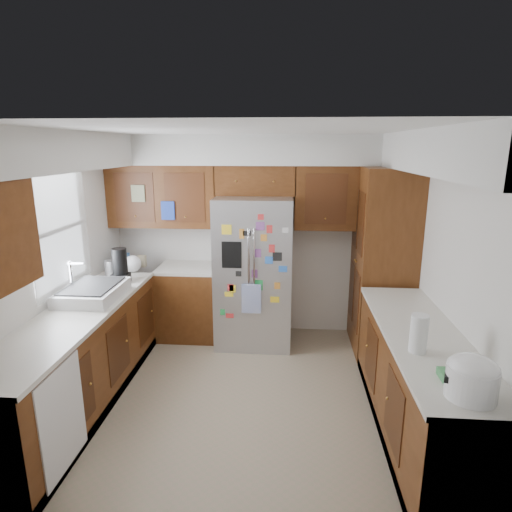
% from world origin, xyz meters
% --- Properties ---
extents(floor, '(3.60, 3.60, 0.00)m').
position_xyz_m(floor, '(0.00, 0.00, 0.00)').
color(floor, gray).
rests_on(floor, ground).
extents(room_shell, '(3.64, 3.24, 2.52)m').
position_xyz_m(room_shell, '(-0.11, 0.36, 1.82)').
color(room_shell, silver).
rests_on(room_shell, ground).
extents(left_counter_run, '(1.36, 3.20, 0.92)m').
position_xyz_m(left_counter_run, '(-1.36, 0.03, 0.43)').
color(left_counter_run, '#49250E').
rests_on(left_counter_run, ground).
extents(right_counter_run, '(0.63, 2.25, 0.92)m').
position_xyz_m(right_counter_run, '(1.50, -0.47, 0.42)').
color(right_counter_run, '#49250E').
rests_on(right_counter_run, ground).
extents(pantry, '(0.60, 0.90, 2.15)m').
position_xyz_m(pantry, '(1.50, 1.15, 1.07)').
color(pantry, '#49250E').
rests_on(pantry, ground).
extents(fridge, '(0.90, 0.79, 1.80)m').
position_xyz_m(fridge, '(-0.00, 1.20, 0.90)').
color(fridge, '#A9A9AE').
rests_on(fridge, ground).
extents(bridge_cabinet, '(0.96, 0.34, 0.35)m').
position_xyz_m(bridge_cabinet, '(0.00, 1.43, 1.98)').
color(bridge_cabinet, '#49250E').
rests_on(bridge_cabinet, fridge).
extents(fridge_top_items, '(0.77, 0.35, 0.31)m').
position_xyz_m(fridge_top_items, '(-0.18, 1.39, 2.29)').
color(fridge_top_items, '#1A25B4').
rests_on(fridge_top_items, bridge_cabinet).
extents(sink_assembly, '(0.52, 0.70, 0.37)m').
position_xyz_m(sink_assembly, '(-1.50, 0.10, 0.99)').
color(sink_assembly, silver).
rests_on(sink_assembly, left_counter_run).
extents(left_counter_clutter, '(0.35, 0.90, 0.38)m').
position_xyz_m(left_counter_clutter, '(-1.47, 0.84, 1.05)').
color(left_counter_clutter, black).
rests_on(left_counter_clutter, left_counter_run).
extents(rice_cooker, '(0.31, 0.29, 0.26)m').
position_xyz_m(rice_cooker, '(1.50, -1.38, 1.06)').
color(rice_cooker, white).
rests_on(rice_cooker, right_counter_run).
extents(paper_towel, '(0.13, 0.13, 0.28)m').
position_xyz_m(paper_towel, '(1.35, -0.81, 1.06)').
color(paper_towel, white).
rests_on(paper_towel, right_counter_run).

